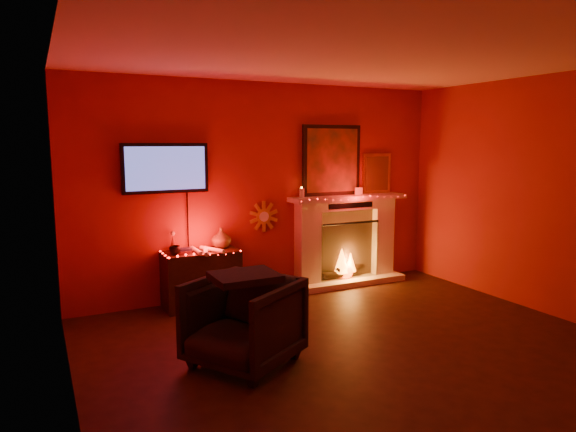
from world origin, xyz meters
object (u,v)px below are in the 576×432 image
at_px(console_table, 202,276).
at_px(fireplace, 345,232).
at_px(tv, 166,168).
at_px(sunburst_clock, 264,217).
at_px(armchair, 243,322).

bearing_deg(console_table, fireplace, 3.46).
distance_m(tv, sunburst_clock, 1.41).
distance_m(sunburst_clock, console_table, 1.12).
distance_m(fireplace, tv, 2.61).
bearing_deg(armchair, sunburst_clock, 120.04).
height_order(tv, console_table, tv).
height_order(sunburst_clock, console_table, sunburst_clock).
height_order(fireplace, armchair, fireplace).
distance_m(console_table, armchair, 1.75).
distance_m(fireplace, sunburst_clock, 1.23).
distance_m(fireplace, console_table, 2.13).
bearing_deg(fireplace, console_table, -176.54).
xyz_separation_m(tv, console_table, (0.34, -0.19, -1.28)).
bearing_deg(tv, sunburst_clock, 1.24).
relative_size(tv, console_table, 1.34).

